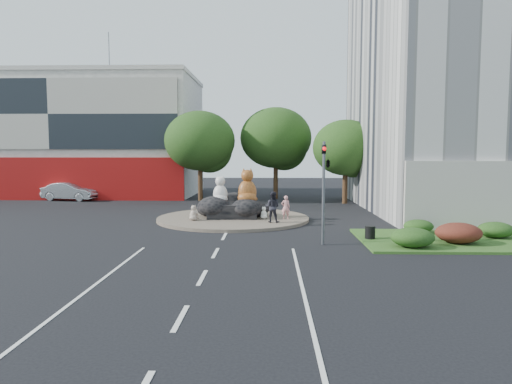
# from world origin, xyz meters

# --- Properties ---
(ground) EXTENTS (120.00, 120.00, 0.00)m
(ground) POSITION_xyz_m (0.00, 0.00, 0.00)
(ground) COLOR black
(ground) RESTS_ON ground
(roundabout_island) EXTENTS (10.00, 10.00, 0.20)m
(roundabout_island) POSITION_xyz_m (0.00, 10.00, 0.10)
(roundabout_island) COLOR brown
(roundabout_island) RESTS_ON ground
(rock_plinth) EXTENTS (3.20, 2.60, 0.90)m
(rock_plinth) POSITION_xyz_m (0.00, 10.00, 0.65)
(rock_plinth) COLOR black
(rock_plinth) RESTS_ON roundabout_island
(shophouse_block) EXTENTS (25.20, 12.30, 17.40)m
(shophouse_block) POSITION_xyz_m (-18.00, 27.91, 6.18)
(shophouse_block) COLOR silver
(shophouse_block) RESTS_ON ground
(grass_verge) EXTENTS (10.00, 6.00, 0.12)m
(grass_verge) POSITION_xyz_m (12.00, 3.00, 0.06)
(grass_verge) COLOR #2C4E1A
(grass_verge) RESTS_ON ground
(tree_left) EXTENTS (6.46, 6.46, 8.27)m
(tree_left) POSITION_xyz_m (-3.93, 22.06, 5.25)
(tree_left) COLOR #382314
(tree_left) RESTS_ON ground
(tree_mid) EXTENTS (6.84, 6.84, 8.76)m
(tree_mid) POSITION_xyz_m (3.07, 24.06, 5.56)
(tree_mid) COLOR #382314
(tree_mid) RESTS_ON ground
(tree_right) EXTENTS (5.70, 5.70, 7.30)m
(tree_right) POSITION_xyz_m (9.07, 20.06, 4.63)
(tree_right) COLOR #382314
(tree_right) RESTS_ON ground
(hedge_near_green) EXTENTS (2.00, 1.60, 0.90)m
(hedge_near_green) POSITION_xyz_m (9.00, 1.00, 0.57)
(hedge_near_green) COLOR #183912
(hedge_near_green) RESTS_ON grass_verge
(hedge_red) EXTENTS (2.20, 1.76, 0.99)m
(hedge_red) POSITION_xyz_m (11.50, 2.00, 0.61)
(hedge_red) COLOR #461A12
(hedge_red) RESTS_ON grass_verge
(hedge_mid_green) EXTENTS (1.80, 1.44, 0.81)m
(hedge_mid_green) POSITION_xyz_m (14.00, 3.50, 0.53)
(hedge_mid_green) COLOR #183912
(hedge_mid_green) RESTS_ON grass_verge
(hedge_back_green) EXTENTS (1.60, 1.28, 0.72)m
(hedge_back_green) POSITION_xyz_m (10.50, 4.80, 0.48)
(hedge_back_green) COLOR #183912
(hedge_back_green) RESTS_ON grass_verge
(traffic_light) EXTENTS (0.44, 1.24, 5.00)m
(traffic_light) POSITION_xyz_m (5.10, 2.00, 3.62)
(traffic_light) COLOR #595B60
(traffic_light) RESTS_ON ground
(street_lamp) EXTENTS (2.34, 0.22, 8.06)m
(street_lamp) POSITION_xyz_m (12.82, 8.00, 4.55)
(street_lamp) COLOR #595B60
(street_lamp) RESTS_ON ground
(cat_white) EXTENTS (1.38, 1.28, 1.89)m
(cat_white) POSITION_xyz_m (-0.83, 9.80, 2.05)
(cat_white) COLOR silver
(cat_white) RESTS_ON rock_plinth
(cat_tabby) EXTENTS (1.65, 1.51, 2.36)m
(cat_tabby) POSITION_xyz_m (0.94, 9.86, 2.28)
(cat_tabby) COLOR #AB7623
(cat_tabby) RESTS_ON rock_plinth
(kitten_calico) EXTENTS (0.68, 0.62, 1.00)m
(kitten_calico) POSITION_xyz_m (-2.37, 8.43, 0.70)
(kitten_calico) COLOR silver
(kitten_calico) RESTS_ON roundabout_island
(kitten_white) EXTENTS (0.60, 0.56, 0.81)m
(kitten_white) POSITION_xyz_m (2.04, 9.23, 0.61)
(kitten_white) COLOR white
(kitten_white) RESTS_ON roundabout_island
(pedestrian_pink) EXTENTS (0.58, 0.41, 1.52)m
(pedestrian_pink) POSITION_xyz_m (3.44, 9.14, 0.96)
(pedestrian_pink) COLOR pink
(pedestrian_pink) RESTS_ON roundabout_island
(pedestrian_dark) EXTENTS (1.08, 0.94, 1.90)m
(pedestrian_dark) POSITION_xyz_m (2.59, 7.77, 1.15)
(pedestrian_dark) COLOR #222129
(pedestrian_dark) RESTS_ON roundabout_island
(parked_car) EXTENTS (5.31, 2.57, 1.68)m
(parked_car) POSITION_xyz_m (-16.12, 21.70, 0.84)
(parked_car) COLOR #989A9F
(parked_car) RESTS_ON ground
(litter_bin) EXTENTS (0.59, 0.59, 0.64)m
(litter_bin) POSITION_xyz_m (7.50, 3.02, 0.44)
(litter_bin) COLOR black
(litter_bin) RESTS_ON grass_verge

